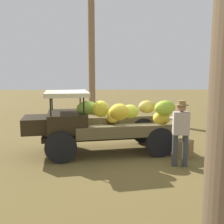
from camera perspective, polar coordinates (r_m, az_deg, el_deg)
The scene contains 4 objects.
ground_plane at distance 8.27m, azimuth 0.15°, elevation -8.38°, with size 60.00×60.00×0.00m, color brown.
truck at distance 7.84m, azimuth -3.37°, elevation -2.26°, with size 4.62×2.34×1.87m.
farmer at distance 6.91m, azimuth 14.77°, elevation -3.67°, with size 0.52×0.47×1.71m.
wooden_crate at distance 7.87m, azimuth 15.46°, elevation -7.75°, with size 0.46×0.42×0.48m, color brown.
Camera 1 is at (0.25, 7.90, 2.41)m, focal length 41.86 mm.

